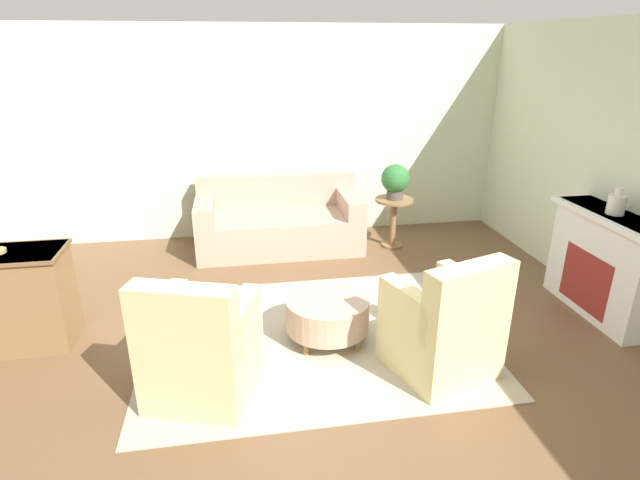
{
  "coord_description": "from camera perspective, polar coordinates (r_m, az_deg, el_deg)",
  "views": [
    {
      "loc": [
        -0.6,
        -3.93,
        2.52
      ],
      "look_at": [
        0.15,
        0.55,
        0.75
      ],
      "focal_mm": 28.0,
      "sensor_mm": 36.0,
      "label": 1
    }
  ],
  "objects": [
    {
      "name": "dresser",
      "position": [
        5.15,
        -32.05,
        -5.71
      ],
      "size": [
        1.05,
        0.54,
        0.9
      ],
      "color": "olive",
      "rests_on": "ground_plane"
    },
    {
      "name": "couch",
      "position": [
        6.62,
        -4.71,
        1.91
      ],
      "size": [
        2.12,
        0.99,
        0.91
      ],
      "color": "tan",
      "rests_on": "ground_plane"
    },
    {
      "name": "ground_plane",
      "position": [
        4.71,
        -0.71,
        -11.08
      ],
      "size": [
        16.0,
        16.0,
        0.0
      ],
      "primitive_type": "plane",
      "color": "brown"
    },
    {
      "name": "rug",
      "position": [
        4.71,
        -0.71,
        -11.03
      ],
      "size": [
        3.03,
        2.35,
        0.01
      ],
      "color": "#B2A893",
      "rests_on": "ground_plane"
    },
    {
      "name": "armchair_right",
      "position": [
        4.19,
        14.1,
        -9.76
      ],
      "size": [
        0.94,
        0.94,
        1.03
      ],
      "color": "beige",
      "rests_on": "rug"
    },
    {
      "name": "potted_plant_on_side_table",
      "position": [
        6.52,
        8.61,
        6.79
      ],
      "size": [
        0.37,
        0.37,
        0.45
      ],
      "color": "#4C4742",
      "rests_on": "side_table"
    },
    {
      "name": "armchair_left",
      "position": [
        3.9,
        -13.6,
        -12.23
      ],
      "size": [
        0.94,
        0.94,
        1.03
      ],
      "color": "beige",
      "rests_on": "rug"
    },
    {
      "name": "fireplace",
      "position": [
        5.61,
        29.79,
        -2.25
      ],
      "size": [
        0.44,
        1.33,
        1.05
      ],
      "color": "white",
      "rests_on": "ground_plane"
    },
    {
      "name": "side_table",
      "position": [
        6.65,
        8.39,
        2.89
      ],
      "size": [
        0.5,
        0.5,
        0.66
      ],
      "color": "olive",
      "rests_on": "ground_plane"
    },
    {
      "name": "vase_mantel_near",
      "position": [
        5.41,
        30.81,
        3.57
      ],
      "size": [
        0.16,
        0.16,
        0.25
      ],
      "color": "silver",
      "rests_on": "fireplace"
    },
    {
      "name": "wall_back",
      "position": [
        6.98,
        -4.55,
        11.99
      ],
      "size": [
        9.74,
        0.12,
        2.8
      ],
      "color": "beige",
      "rests_on": "ground_plane"
    },
    {
      "name": "ottoman_table",
      "position": [
        4.55,
        0.85,
        -8.35
      ],
      "size": [
        0.76,
        0.76,
        0.4
      ],
      "color": "tan",
      "rests_on": "rug"
    }
  ]
}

